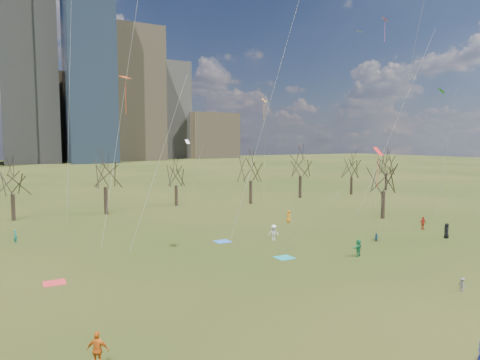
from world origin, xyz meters
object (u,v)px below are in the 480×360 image
blanket_teal (284,258)px  blanket_navy (223,241)px  blanket_crimson (54,283)px  person_4 (98,350)px

blanket_teal → blanket_navy: size_ratio=1.00×
blanket_crimson → person_4: person_4 is taller
blanket_navy → person_4: (-16.64, -20.04, 0.88)m
blanket_navy → person_4: bearing=-129.7°
blanket_teal → blanket_navy: (-2.12, 8.47, 0.00)m
blanket_navy → blanket_crimson: same height
blanket_teal → person_4: size_ratio=0.89×
blanket_crimson → blanket_teal: bearing=-7.8°
blanket_teal → blanket_navy: 8.74m
person_4 → blanket_teal: bearing=-114.8°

